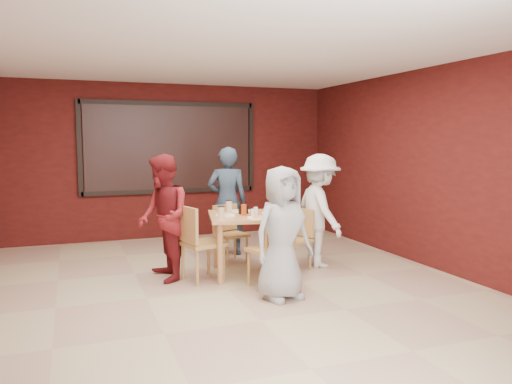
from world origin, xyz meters
name	(u,v)px	position (x,y,z in m)	size (l,w,h in m)	color
floor	(227,289)	(0.00, 0.00, 0.00)	(7.00, 7.00, 0.00)	#C4B488
window_blinds	(170,148)	(0.00, 3.45, 1.65)	(3.00, 0.02, 1.50)	black
dining_table	(249,222)	(0.47, 0.54, 0.71)	(1.22, 1.22, 0.96)	tan
chair_front	(274,246)	(0.54, -0.16, 0.53)	(0.56, 0.56, 0.93)	tan
chair_back	(229,230)	(0.43, 1.30, 0.47)	(0.49, 0.49, 0.84)	tan
chair_left	(197,239)	(-0.25, 0.46, 0.55)	(0.57, 0.57, 0.97)	tan
chair_right	(297,235)	(1.20, 0.59, 0.47)	(0.52, 0.52, 0.84)	tan
diner_front	(282,233)	(0.48, -0.55, 0.75)	(0.74, 0.48, 1.50)	#9F9F9F
diner_back	(227,201)	(0.56, 1.78, 0.84)	(0.61, 0.40, 1.68)	#2C3D4F
diner_left	(163,218)	(-0.64, 0.67, 0.81)	(0.79, 0.61, 1.62)	maroon
diner_right	(320,210)	(1.57, 0.63, 0.80)	(1.03, 0.59, 1.59)	silver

